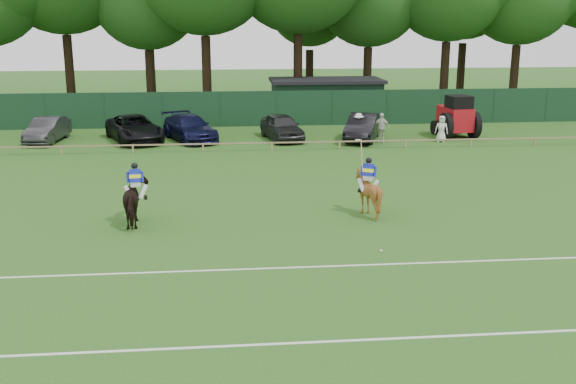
{
  "coord_description": "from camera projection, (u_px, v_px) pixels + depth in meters",
  "views": [
    {
      "loc": [
        -1.78,
        -20.65,
        7.63
      ],
      "look_at": [
        0.5,
        3.0,
        1.4
      ],
      "focal_mm": 42.0,
      "sensor_mm": 36.0,
      "label": 1
    }
  ],
  "objects": [
    {
      "name": "hatch_grey",
      "position": [
        282.0,
        127.0,
        42.63
      ],
      "size": [
        2.86,
        5.08,
        1.63
      ],
      "primitive_type": "imported",
      "rotation": [
        0.0,
        0.0,
        0.2
      ],
      "color": "#29292B",
      "rests_on": "ground"
    },
    {
      "name": "suv_black",
      "position": [
        135.0,
        128.0,
        42.09
      ],
      "size": [
        4.55,
        6.37,
        1.61
      ],
      "primitive_type": "imported",
      "rotation": [
        0.0,
        0.0,
        0.36
      ],
      "color": "black",
      "rests_on": "ground"
    },
    {
      "name": "spectator_mid",
      "position": [
        381.0,
        128.0,
        41.67
      ],
      "size": [
        1.15,
        0.71,
        1.84
      ],
      "primitive_type": "imported",
      "rotation": [
        0.0,
        0.0,
        -0.26
      ],
      "color": "silver",
      "rests_on": "ground"
    },
    {
      "name": "rider_chestnut",
      "position": [
        368.0,
        174.0,
        26.23
      ],
      "size": [
        0.89,
        0.79,
        2.05
      ],
      "rotation": [
        0.0,
        0.0,
        2.67
      ],
      "color": "silver",
      "rests_on": "ground"
    },
    {
      "name": "sedan_navy",
      "position": [
        190.0,
        128.0,
        42.42
      ],
      "size": [
        4.16,
        5.87,
        1.58
      ],
      "primitive_type": "imported",
      "rotation": [
        0.0,
        0.0,
        0.4
      ],
      "color": "#111237",
      "rests_on": "ground"
    },
    {
      "name": "pitch_lines",
      "position": [
        293.0,
        300.0,
        18.61
      ],
      "size": [
        60.0,
        5.1,
        0.01
      ],
      "color": "silver",
      "rests_on": "ground"
    },
    {
      "name": "horse_dark",
      "position": [
        136.0,
        200.0,
        25.19
      ],
      "size": [
        1.29,
        2.32,
        1.86
      ],
      "primitive_type": "imported",
      "rotation": [
        0.0,
        0.0,
        3.28
      ],
      "color": "black",
      "rests_on": "ground"
    },
    {
      "name": "utility_shed",
      "position": [
        326.0,
        99.0,
        51.03
      ],
      "size": [
        8.4,
        4.4,
        3.04
      ],
      "color": "#14331E",
      "rests_on": "ground"
    },
    {
      "name": "polo_ball",
      "position": [
        381.0,
        251.0,
        22.42
      ],
      "size": [
        0.09,
        0.09,
        0.09
      ],
      "primitive_type": "sphere",
      "color": "silver",
      "rests_on": "ground"
    },
    {
      "name": "spectator_right",
      "position": [
        441.0,
        129.0,
        41.83
      ],
      "size": [
        0.93,
        0.76,
        1.64
      ],
      "primitive_type": "imported",
      "rotation": [
        0.0,
        0.0,
        -0.33
      ],
      "color": "silver",
      "rests_on": "ground"
    },
    {
      "name": "estate_black",
      "position": [
        363.0,
        127.0,
        42.47
      ],
      "size": [
        3.36,
        5.27,
        1.64
      ],
      "primitive_type": "imported",
      "rotation": [
        0.0,
        0.0,
        -0.36
      ],
      "color": "black",
      "rests_on": "ground"
    },
    {
      "name": "pitch_rail",
      "position": [
        255.0,
        143.0,
        39.2
      ],
      "size": [
        62.1,
        0.1,
        0.5
      ],
      "color": "#997F5B",
      "rests_on": "ground"
    },
    {
      "name": "tree_row",
      "position": [
        269.0,
        111.0,
        55.86
      ],
      "size": [
        96.0,
        12.0,
        21.0
      ],
      "primitive_type": null,
      "color": "#26561C",
      "rests_on": "ground"
    },
    {
      "name": "ground",
      "position": [
        282.0,
        257.0,
        21.98
      ],
      "size": [
        160.0,
        160.0,
        0.0
      ],
      "primitive_type": "plane",
      "color": "#1E4C14",
      "rests_on": "ground"
    },
    {
      "name": "rider_dark",
      "position": [
        135.0,
        180.0,
        24.98
      ],
      "size": [
        0.93,
        0.42,
        1.41
      ],
      "rotation": [
        0.0,
        0.0,
        3.28
      ],
      "color": "silver",
      "rests_on": "ground"
    },
    {
      "name": "horse_chestnut",
      "position": [
        368.0,
        193.0,
        26.44
      ],
      "size": [
        2.01,
        2.09,
        1.78
      ],
      "primitive_type": "imported",
      "rotation": [
        0.0,
        0.0,
        2.67
      ],
      "color": "brown",
      "rests_on": "ground"
    },
    {
      "name": "perimeter_fence",
      "position": [
        249.0,
        109.0,
        47.66
      ],
      "size": [
        92.08,
        0.08,
        2.5
      ],
      "color": "#14351E",
      "rests_on": "ground"
    },
    {
      "name": "tractor",
      "position": [
        456.0,
        117.0,
        43.41
      ],
      "size": [
        2.44,
        3.41,
        2.71
      ],
      "rotation": [
        0.0,
        0.0,
        0.09
      ],
      "color": "#AF101A",
      "rests_on": "ground"
    },
    {
      "name": "sedan_grey",
      "position": [
        47.0,
        130.0,
        41.9
      ],
      "size": [
        2.07,
        4.77,
        1.52
      ],
      "primitive_type": "imported",
      "rotation": [
        0.0,
        0.0,
        -0.1
      ],
      "color": "#2A2A2D",
      "rests_on": "ground"
    },
    {
      "name": "spectator_left",
      "position": [
        358.0,
        127.0,
        42.16
      ],
      "size": [
        1.14,
        0.66,
        1.75
      ],
      "primitive_type": "imported",
      "rotation": [
        0.0,
        0.0,
        0.01
      ],
      "color": "silver",
      "rests_on": "ground"
    }
  ]
}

